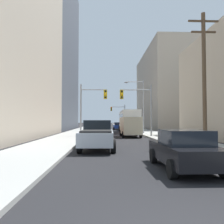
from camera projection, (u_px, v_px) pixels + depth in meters
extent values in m
cube|color=#9E9E99|center=(87.00, 128.00, 52.24)|extent=(3.94, 160.00, 0.15)
cube|color=#9E9E99|center=(132.00, 128.00, 52.64)|extent=(3.94, 160.00, 0.15)
cube|color=silver|center=(129.00, 120.00, 35.90)|extent=(2.80, 11.56, 2.90)
cube|color=black|center=(121.00, 117.00, 35.88)|extent=(0.29, 10.58, 0.80)
cube|color=red|center=(121.00, 124.00, 35.83)|extent=(0.29, 10.58, 0.28)
cylinder|color=black|center=(120.00, 128.00, 39.82)|extent=(0.32, 1.00, 1.00)
cylinder|color=black|center=(133.00, 128.00, 39.91)|extent=(0.32, 1.00, 1.00)
cylinder|color=black|center=(123.00, 130.00, 32.59)|extent=(0.32, 1.00, 1.00)
cylinder|color=black|center=(139.00, 130.00, 32.68)|extent=(0.32, 1.00, 1.00)
cube|color=#B7BABF|center=(97.00, 137.00, 14.54)|extent=(2.15, 5.45, 0.80)
cube|color=black|center=(98.00, 125.00, 15.54)|extent=(1.85, 1.85, 0.70)
cube|color=black|center=(97.00, 131.00, 13.21)|extent=(1.82, 2.42, 0.10)
cylinder|color=black|center=(85.00, 141.00, 16.21)|extent=(0.28, 0.80, 0.80)
cylinder|color=black|center=(111.00, 141.00, 16.28)|extent=(0.28, 0.80, 0.80)
cylinder|color=black|center=(80.00, 146.00, 12.76)|extent=(0.28, 0.80, 0.80)
cylinder|color=black|center=(113.00, 146.00, 12.83)|extent=(0.28, 0.80, 0.80)
cube|color=#C6B793|center=(130.00, 126.00, 25.92)|extent=(2.04, 5.22, 1.90)
cube|color=black|center=(128.00, 122.00, 28.54)|extent=(1.76, 0.03, 0.60)
cylinder|color=black|center=(121.00, 133.00, 27.51)|extent=(0.24, 0.72, 0.72)
cylinder|color=black|center=(136.00, 133.00, 27.58)|extent=(0.24, 0.72, 0.72)
cylinder|color=black|center=(123.00, 135.00, 24.18)|extent=(0.24, 0.72, 0.72)
cylinder|color=black|center=(141.00, 135.00, 24.26)|extent=(0.24, 0.72, 0.72)
cube|color=black|center=(183.00, 153.00, 8.56)|extent=(1.81, 4.20, 0.65)
cube|color=black|center=(185.00, 137.00, 8.44)|extent=(1.59, 1.90, 0.55)
cylinder|color=black|center=(153.00, 156.00, 9.86)|extent=(0.22, 0.64, 0.64)
cylinder|color=black|center=(192.00, 156.00, 9.93)|extent=(0.22, 0.64, 0.64)
cylinder|color=black|center=(172.00, 169.00, 7.18)|extent=(0.22, 0.64, 0.64)
cube|color=maroon|center=(101.00, 132.00, 23.83)|extent=(1.96, 4.27, 0.65)
cube|color=black|center=(101.00, 127.00, 23.70)|extent=(1.66, 1.96, 0.55)
cylinder|color=black|center=(94.00, 134.00, 25.12)|extent=(0.22, 0.64, 0.64)
cylinder|color=black|center=(109.00, 134.00, 25.19)|extent=(0.22, 0.64, 0.64)
cylinder|color=black|center=(92.00, 136.00, 22.44)|extent=(0.22, 0.64, 0.64)
cylinder|color=black|center=(109.00, 136.00, 22.50)|extent=(0.22, 0.64, 0.64)
cube|color=maroon|center=(101.00, 130.00, 30.67)|extent=(1.80, 4.20, 0.65)
cube|color=black|center=(101.00, 125.00, 30.54)|extent=(1.58, 1.90, 0.55)
cylinder|color=black|center=(95.00, 132.00, 31.97)|extent=(0.22, 0.64, 0.64)
cylinder|color=black|center=(107.00, 131.00, 32.03)|extent=(0.22, 0.64, 0.64)
cylinder|color=black|center=(94.00, 132.00, 29.28)|extent=(0.22, 0.64, 0.64)
cylinder|color=black|center=(107.00, 132.00, 29.35)|extent=(0.22, 0.64, 0.64)
cube|color=navy|center=(118.00, 127.00, 46.32)|extent=(1.93, 4.25, 0.65)
cube|color=black|center=(118.00, 124.00, 46.19)|extent=(1.64, 1.95, 0.55)
cylinder|color=black|center=(114.00, 128.00, 47.61)|extent=(0.22, 0.64, 0.64)
cylinder|color=black|center=(122.00, 128.00, 47.68)|extent=(0.22, 0.64, 0.64)
cylinder|color=black|center=(114.00, 128.00, 44.93)|extent=(0.22, 0.64, 0.64)
cylinder|color=black|center=(123.00, 128.00, 44.99)|extent=(0.22, 0.64, 0.64)
cylinder|color=gray|center=(81.00, 111.00, 25.24)|extent=(0.18, 0.18, 6.00)
cylinder|color=gray|center=(93.00, 90.00, 25.39)|extent=(2.77, 0.12, 0.12)
cube|color=gold|center=(105.00, 94.00, 25.42)|extent=(0.38, 0.30, 1.05)
sphere|color=black|center=(105.00, 91.00, 25.26)|extent=(0.24, 0.24, 0.24)
sphere|color=#F9A514|center=(105.00, 94.00, 25.25)|extent=(0.24, 0.24, 0.24)
sphere|color=black|center=(105.00, 97.00, 25.24)|extent=(0.24, 0.24, 0.24)
cylinder|color=gray|center=(151.00, 111.00, 25.54)|extent=(0.18, 0.18, 6.00)
cylinder|color=gray|center=(136.00, 90.00, 25.57)|extent=(3.38, 0.12, 0.12)
cube|color=gold|center=(122.00, 94.00, 25.49)|extent=(0.38, 0.30, 1.05)
sphere|color=black|center=(122.00, 91.00, 25.33)|extent=(0.24, 0.24, 0.24)
sphere|color=#F9A514|center=(122.00, 94.00, 25.32)|extent=(0.24, 0.24, 0.24)
sphere|color=black|center=(122.00, 97.00, 25.31)|extent=(0.24, 0.24, 0.24)
cylinder|color=gray|center=(125.00, 116.00, 57.11)|extent=(0.18, 0.18, 6.00)
cylinder|color=gray|center=(118.00, 107.00, 57.14)|extent=(3.48, 0.12, 0.12)
cube|color=gold|center=(111.00, 109.00, 57.05)|extent=(0.38, 0.30, 1.05)
sphere|color=red|center=(111.00, 108.00, 56.90)|extent=(0.24, 0.24, 0.24)
sphere|color=black|center=(111.00, 109.00, 56.88)|extent=(0.24, 0.24, 0.24)
sphere|color=black|center=(111.00, 110.00, 56.87)|extent=(0.24, 0.24, 0.24)
cylinder|color=brown|center=(204.00, 79.00, 15.99)|extent=(0.28, 0.28, 9.67)
cube|color=brown|center=(203.00, 21.00, 16.15)|extent=(2.20, 0.12, 0.12)
cube|color=brown|center=(203.00, 32.00, 16.12)|extent=(1.80, 0.12, 0.12)
cylinder|color=gray|center=(143.00, 107.00, 31.09)|extent=(0.16, 0.16, 7.50)
cylinder|color=gray|center=(135.00, 82.00, 31.18)|extent=(2.39, 0.10, 0.10)
ellipsoid|color=#4C4C51|center=(126.00, 82.00, 31.13)|extent=(0.56, 0.32, 0.20)
cube|color=#4C515B|center=(18.00, 49.00, 48.84)|extent=(23.10, 27.81, 35.17)
cube|color=#B7A893|center=(198.00, 91.00, 53.69)|extent=(25.89, 25.50, 18.17)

